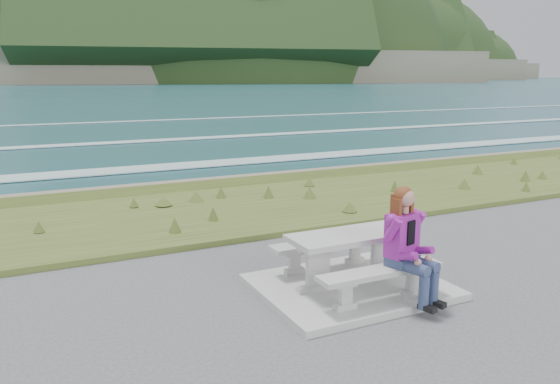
{
  "coord_description": "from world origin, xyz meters",
  "views": [
    {
      "loc": [
        -4.15,
        -6.17,
        3.03
      ],
      "look_at": [
        -0.53,
        1.2,
        1.26
      ],
      "focal_mm": 35.0,
      "sensor_mm": 36.0,
      "label": 1
    }
  ],
  "objects_px": {
    "picnic_table": "(351,244)",
    "seated_woman": "(411,260)",
    "bench_seaward": "(326,247)",
    "bench_landward": "(381,276)"
  },
  "relations": [
    {
      "from": "bench_landward",
      "to": "seated_woman",
      "type": "xyz_separation_m",
      "value": [
        0.38,
        -0.14,
        0.21
      ]
    },
    {
      "from": "picnic_table",
      "to": "seated_woman",
      "type": "bearing_deg",
      "value": -65.62
    },
    {
      "from": "bench_landward",
      "to": "bench_seaward",
      "type": "bearing_deg",
      "value": 90.0
    },
    {
      "from": "picnic_table",
      "to": "seated_woman",
      "type": "height_order",
      "value": "seated_woman"
    },
    {
      "from": "bench_seaward",
      "to": "picnic_table",
      "type": "bearing_deg",
      "value": -90.0
    },
    {
      "from": "picnic_table",
      "to": "bench_seaward",
      "type": "height_order",
      "value": "picnic_table"
    },
    {
      "from": "picnic_table",
      "to": "bench_seaward",
      "type": "relative_size",
      "value": 1.0
    },
    {
      "from": "bench_landward",
      "to": "seated_woman",
      "type": "distance_m",
      "value": 0.46
    },
    {
      "from": "seated_woman",
      "to": "bench_seaward",
      "type": "bearing_deg",
      "value": 88.77
    },
    {
      "from": "picnic_table",
      "to": "bench_landward",
      "type": "bearing_deg",
      "value": -90.0
    }
  ]
}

